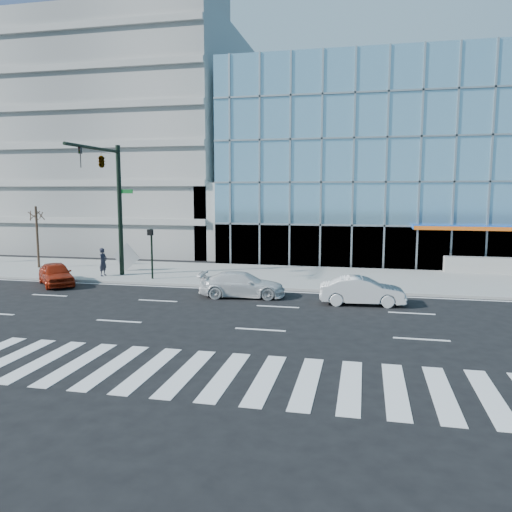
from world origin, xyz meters
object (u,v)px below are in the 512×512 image
(traffic_signal, at_px, (107,177))
(ped_signal_post, at_px, (151,246))
(tilted_panel, at_px, (126,257))
(white_suv, at_px, (242,285))
(street_tree_near, at_px, (36,215))
(pedestrian, at_px, (103,262))
(red_sedan, at_px, (56,274))
(white_sedan, at_px, (362,291))

(traffic_signal, xyz_separation_m, ped_signal_post, (2.50, 0.37, -4.02))
(tilted_panel, bearing_deg, white_suv, -37.02)
(street_tree_near, xyz_separation_m, pedestrian, (6.11, -2.18, -2.76))
(ped_signal_post, relative_size, white_suv, 0.68)
(red_sedan, bearing_deg, pedestrian, 17.71)
(traffic_signal, height_order, ped_signal_post, traffic_signal)
(ped_signal_post, height_order, white_suv, ped_signal_post)
(white_suv, height_order, red_sedan, red_sedan)
(white_sedan, xyz_separation_m, pedestrian, (-15.72, 3.98, 0.36))
(street_tree_near, distance_m, pedestrian, 7.05)
(ped_signal_post, relative_size, tilted_panel, 2.31)
(street_tree_near, relative_size, pedestrian, 2.44)
(traffic_signal, relative_size, white_suv, 1.83)
(tilted_panel, bearing_deg, red_sedan, -117.33)
(street_tree_near, bearing_deg, traffic_signal, -22.71)
(street_tree_near, xyz_separation_m, tilted_panel, (6.57, -0.01, -2.71))
(street_tree_near, distance_m, white_suv, 17.12)
(street_tree_near, height_order, white_suv, street_tree_near)
(traffic_signal, height_order, pedestrian, traffic_signal)
(white_sedan, relative_size, red_sedan, 1.04)
(traffic_signal, bearing_deg, red_sedan, -140.82)
(traffic_signal, xyz_separation_m, tilted_panel, (-0.43, 2.92, -5.10))
(traffic_signal, bearing_deg, street_tree_near, 157.29)
(street_tree_near, distance_m, tilted_panel, 7.11)
(white_suv, bearing_deg, tilted_panel, 51.74)
(red_sedan, relative_size, tilted_panel, 2.95)
(pedestrian, xyz_separation_m, tilted_panel, (0.47, 2.17, 0.05))
(red_sedan, relative_size, pedestrian, 2.21)
(traffic_signal, xyz_separation_m, white_suv, (8.83, -2.77, -5.53))
(white_suv, distance_m, pedestrian, 10.35)
(ped_signal_post, distance_m, white_sedan, 12.93)
(white_suv, bearing_deg, traffic_signal, 65.89)
(red_sedan, bearing_deg, white_sedan, -47.71)
(street_tree_near, relative_size, tilted_panel, 3.25)
(pedestrian, bearing_deg, white_suv, -104.59)
(red_sedan, distance_m, tilted_panel, 5.25)
(pedestrian, bearing_deg, tilted_panel, -6.84)
(ped_signal_post, height_order, street_tree_near, street_tree_near)
(white_suv, relative_size, white_sedan, 1.10)
(ped_signal_post, relative_size, red_sedan, 0.78)
(pedestrian, bearing_deg, white_sedan, -98.90)
(traffic_signal, xyz_separation_m, street_tree_near, (-7.00, 2.93, -2.39))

